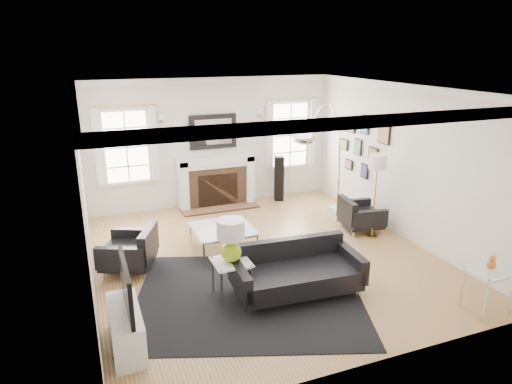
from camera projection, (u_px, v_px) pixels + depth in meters
name	position (u px, v px, depth m)	size (l,w,h in m)	color
floor	(264.00, 256.00, 7.79)	(6.00, 6.00, 0.00)	olive
back_wall	(213.00, 143.00, 10.03)	(5.50, 0.04, 2.80)	silver
front_wall	(375.00, 251.00, 4.70)	(5.50, 0.04, 2.80)	silver
left_wall	(84.00, 196.00, 6.41)	(0.04, 6.00, 2.80)	silver
right_wall	(404.00, 162.00, 8.31)	(0.04, 6.00, 2.80)	silver
ceiling	(265.00, 89.00, 6.94)	(5.50, 6.00, 0.02)	white
crown_molding	(265.00, 93.00, 6.96)	(5.50, 6.00, 0.12)	white
fireplace	(217.00, 182.00, 10.10)	(1.70, 0.69, 1.11)	white
mantel_mirror	(213.00, 132.00, 9.91)	(1.05, 0.07, 0.75)	black
window_left	(126.00, 147.00, 9.32)	(1.24, 0.15, 1.62)	white
window_right	(290.00, 135.00, 10.60)	(1.24, 0.15, 1.62)	white
gallery_wall	(362.00, 142.00, 9.41)	(0.04, 1.73, 1.29)	black
tv_unit	(126.00, 323.00, 5.33)	(0.35, 1.00, 1.09)	white
area_rug	(249.00, 296.00, 6.51)	(3.17, 2.64, 0.01)	black
sofa	(295.00, 272.00, 6.54)	(1.88, 0.95, 0.60)	black
armchair_left	(132.00, 251.00, 7.21)	(1.04, 1.10, 0.58)	black
armchair_right	(359.00, 216.00, 8.80)	(0.81, 0.88, 0.54)	black
coffee_table	(223.00, 229.00, 7.83)	(1.00, 1.00, 0.45)	silver
side_table_left	(231.00, 268.00, 6.37)	(0.51, 0.51, 0.56)	silver
nesting_table	(489.00, 279.00, 6.02)	(0.55, 0.46, 0.61)	silver
gourd_lamp	(231.00, 238.00, 6.23)	(0.39, 0.39, 0.62)	#AACA19
orange_vase	(492.00, 263.00, 5.95)	(0.12, 0.12, 0.19)	#BE5918
arc_floor_lamp	(324.00, 164.00, 8.32)	(1.80, 1.67, 2.55)	white
stick_floor_lamp	(377.00, 166.00, 8.16)	(0.32, 0.32, 1.58)	#B2883E
speaker_tower	(279.00, 178.00, 10.48)	(0.21, 0.21, 1.04)	black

